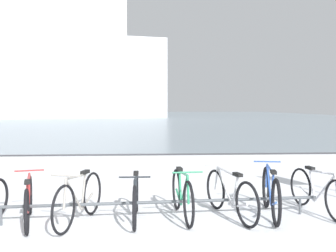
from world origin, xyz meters
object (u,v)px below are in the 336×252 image
Objects in this scene: bicycle_3 at (136,198)px; ferry_ship at (27,56)px; bicycle_5 at (230,195)px; bicycle_2 at (79,199)px; bicycle_6 at (271,193)px; bicycle_1 at (28,201)px; bicycle_4 at (182,195)px; bicycle_7 at (318,192)px.

bicycle_3 is 57.26m from ferry_ship.
bicycle_3 is at bearing -176.97° from bicycle_5.
bicycle_6 reaches higher than bicycle_2.
bicycle_6 reaches higher than bicycle_1.
bicycle_2 is at bearing -172.80° from bicycle_4.
bicycle_4 is 0.78m from bicycle_5.
bicycle_2 is 3.93m from bicycle_7.
bicycle_1 is 4.71m from bicycle_7.
bicycle_5 is 0.97× the size of bicycle_6.
bicycle_7 is at bearing -68.52° from ferry_ship.
bicycle_4 is 1.00× the size of bicycle_5.
bicycle_6 is at bearing 3.14° from bicycle_3.
bicycle_4 is at bearing -179.40° from bicycle_6.
bicycle_5 reaches higher than bicycle_7.
bicycle_2 is (0.78, -0.05, 0.03)m from bicycle_1.
bicycle_3 is (1.64, 0.05, 0.01)m from bicycle_1.
ferry_ship is (-21.00, 53.38, 9.11)m from bicycle_7.
bicycle_7 reaches higher than bicycle_1.
bicycle_1 is at bearing -176.38° from bicycle_4.
ferry_ship is (-20.16, 53.48, 9.10)m from bicycle_6.
bicycle_6 is (3.07, 0.22, 0.00)m from bicycle_2.
bicycle_6 reaches higher than bicycle_5.
bicycle_2 reaches higher than bicycle_5.
bicycle_7 is 0.04× the size of ferry_ship.
bicycle_6 is 0.85m from bicycle_7.
bicycle_2 is 3.08m from bicycle_6.
bicycle_3 is (0.86, 0.10, -0.02)m from bicycle_2.
bicycle_1 is 0.96× the size of bicycle_4.
ferry_ship is (-17.95, 53.60, 9.12)m from bicycle_3.
bicycle_4 is at bearing -70.74° from ferry_ship.
bicycle_3 is 0.92× the size of bicycle_6.
bicycle_2 is at bearing -173.58° from bicycle_3.
bicycle_6 is at bearing -69.35° from ferry_ship.
bicycle_1 is at bearing -177.72° from bicycle_5.
bicycle_7 is (3.05, 0.23, 0.01)m from bicycle_3.
bicycle_5 is at bearing 4.26° from bicycle_2.
ferry_ship is at bearing 111.48° from bicycle_7.
bicycle_2 is at bearing -72.35° from ferry_ship.
bicycle_3 is at bearing -71.49° from ferry_ship.
bicycle_7 is (1.53, 0.15, -0.01)m from bicycle_5.
bicycle_6 is (3.85, 0.17, 0.04)m from bicycle_1.
bicycle_5 is (2.39, 0.18, -0.01)m from bicycle_2.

